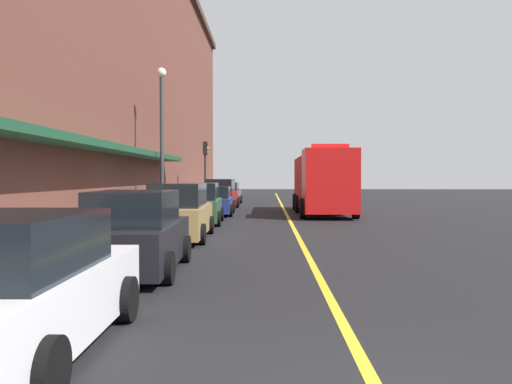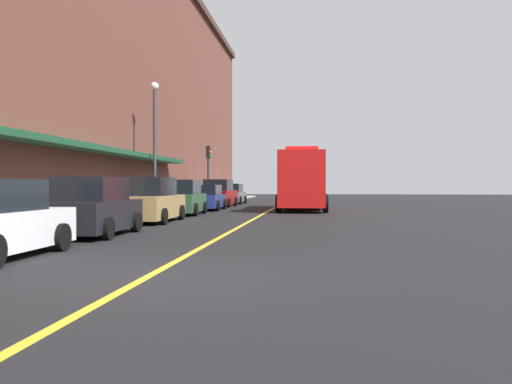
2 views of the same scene
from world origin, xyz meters
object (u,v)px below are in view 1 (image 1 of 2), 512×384
Objects in this scene: parked_car_1 at (136,235)px; parked_car_3 at (198,205)px; parked_car_5 at (221,195)px; parked_car_6 at (227,194)px; parked_car_2 at (180,213)px; parking_meter_2 at (170,199)px; fire_truck at (322,182)px; parking_meter_0 at (145,205)px; street_lamp_left at (162,126)px; parking_meter_1 at (113,212)px; parked_car_4 at (214,201)px; traffic_light_near at (205,161)px; parked_car_0 at (15,289)px.

parked_car_1 is 0.99× the size of parked_car_3.
parked_car_5 is 5.73m from parked_car_6.
parked_car_2 is 6.10m from parking_meter_2.
fire_truck is at bearing -46.38° from parked_car_3.
parked_car_6 is 15.65m from parking_meter_2.
fire_truck reaches higher than parking_meter_2.
parked_car_3 is at bearing -0.06° from parked_car_2.
parking_meter_2 is at bearing 90.00° from parking_meter_0.
street_lamp_left reaches higher than parked_car_3.
street_lamp_left reaches higher than parked_car_5.
parked_car_4 is at bearing 83.73° from parking_meter_1.
traffic_light_near is at bearing 3.27° from parked_car_3.
traffic_light_near is at bearing 89.83° from parking_meter_1.
fire_truck reaches higher than parking_meter_0.
parked_car_5 is (-0.16, 21.72, 0.07)m from parked_car_1.
street_lamp_left is (-2.02, 7.08, 3.55)m from parked_car_2.
parked_car_2 is 18.63m from traffic_light_near.
traffic_light_near reaches higher than parked_car_3.
street_lamp_left is at bearing -93.33° from traffic_light_near.
fire_truck is (5.88, 0.99, 1.01)m from parked_car_4.
parked_car_5 reaches higher than parked_car_0.
traffic_light_near is at bearing 158.74° from parked_car_6.
street_lamp_left is at bearing 47.35° from parked_car_3.
traffic_light_near is at bearing 1.88° from parked_car_0.
parking_meter_2 is 12.68m from traffic_light_near.
parked_car_0 is at bearing -178.71° from parked_car_6.
traffic_light_near is (0.06, 12.51, 2.10)m from parking_meter_2.
parked_car_1 is 7.22m from parking_meter_0.
fire_truck reaches higher than parked_car_5.
parked_car_5 is (-0.11, 5.13, 0.15)m from parked_car_4.
street_lamp_left reaches higher than parked_car_1.
parked_car_5 is 3.19× the size of parking_meter_1.
street_lamp_left reaches higher than parking_meter_0.
parked_car_2 is 0.69× the size of street_lamp_left.
parking_meter_0 is (-1.34, -14.67, 0.18)m from parked_car_5.
parking_meter_1 is (-1.43, 8.50, 0.29)m from parked_car_0.
parked_car_0 is 16.50m from parked_car_3.
street_lamp_left reaches higher than parked_car_0.
parked_car_6 is at bearing -1.02° from parked_car_2.
parked_car_3 is 3.22× the size of parking_meter_1.
parking_meter_0 is at bearing -84.24° from street_lamp_left.
parked_car_1 is at bearing 178.75° from parked_car_3.
parked_car_5 is at bearing 85.82° from parking_meter_1.
street_lamp_left reaches higher than parking_meter_1.
parked_car_0 is 11.05m from parked_car_2.
parked_car_6 is 15.02m from street_lamp_left.
parked_car_2 is 1.12× the size of parked_car_3.
parked_car_2 reaches higher than parked_car_6.
parked_car_3 is 0.62× the size of street_lamp_left.
parked_car_6 is at bearing -148.81° from fire_truck.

